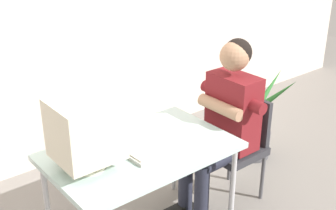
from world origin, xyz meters
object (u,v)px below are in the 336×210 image
object	(u,v)px
desk	(141,156)
potted_plant	(253,125)
crt_monitor	(86,130)
office_chair	(238,142)
keyboard	(132,149)
person_seated	(224,119)

from	to	relation	value
desk	potted_plant	size ratio (longest dim) A/B	1.43
crt_monitor	office_chair	bearing A→B (deg)	-2.72
crt_monitor	keyboard	world-z (taller)	crt_monitor
desk	keyboard	size ratio (longest dim) A/B	2.84
crt_monitor	potted_plant	size ratio (longest dim) A/B	0.52
keyboard	potted_plant	size ratio (longest dim) A/B	0.50
desk	potted_plant	world-z (taller)	potted_plant
office_chair	person_seated	xyz separation A→B (m)	(-0.17, 0.00, 0.25)
keyboard	desk	bearing A→B (deg)	-16.60
crt_monitor	potted_plant	bearing A→B (deg)	8.52
office_chair	person_seated	size ratio (longest dim) A/B	0.63
crt_monitor	keyboard	size ratio (longest dim) A/B	1.03
office_chair	person_seated	world-z (taller)	person_seated
desk	potted_plant	xyz separation A→B (m)	(1.49, 0.29, -0.35)
person_seated	office_chair	bearing A→B (deg)	-0.00
desk	keyboard	distance (m)	0.09
crt_monitor	person_seated	size ratio (longest dim) A/B	0.33
crt_monitor	potted_plant	distance (m)	2.00
desk	keyboard	bearing A→B (deg)	163.40
office_chair	desk	bearing A→B (deg)	177.05
keyboard	potted_plant	distance (m)	1.63
crt_monitor	person_seated	xyz separation A→B (m)	(1.10, -0.06, -0.24)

